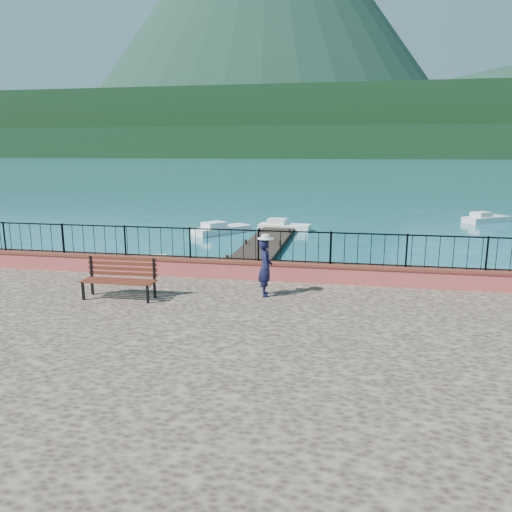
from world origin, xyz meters
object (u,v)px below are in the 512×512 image
at_px(boat_3, 222,227).
at_px(boat_4, 284,225).
at_px(park_bench, 120,287).
at_px(boat_0, 164,265).
at_px(boat_5, 486,217).
at_px(person, 265,267).

distance_m(boat_3, boat_4, 4.13).
xyz_separation_m(park_bench, boat_0, (-1.57, 7.21, -1.12)).
xyz_separation_m(park_bench, boat_3, (-1.84, 17.84, -1.12)).
bearing_deg(boat_4, boat_0, -100.67).
height_order(boat_4, boat_5, same).
distance_m(park_bench, person, 3.98).
xyz_separation_m(boat_3, boat_5, (17.53, 8.29, 0.00)).
relative_size(boat_3, boat_4, 1.17).
bearing_deg(boat_0, park_bench, -99.26).
distance_m(boat_0, boat_3, 10.63).
height_order(person, boat_3, person).
relative_size(person, boat_3, 0.41).
bearing_deg(park_bench, boat_4, 83.30).
bearing_deg(boat_3, boat_5, -26.87).
bearing_deg(boat_3, park_bench, -136.28).
xyz_separation_m(boat_0, boat_4, (3.45, 12.42, 0.00)).
bearing_deg(boat_4, boat_5, 30.05).
bearing_deg(boat_5, person, -151.32).
relative_size(person, boat_0, 0.39).
bearing_deg(boat_0, boat_4, 52.92).
height_order(person, boat_4, person).
bearing_deg(boat_5, boat_4, 169.15).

